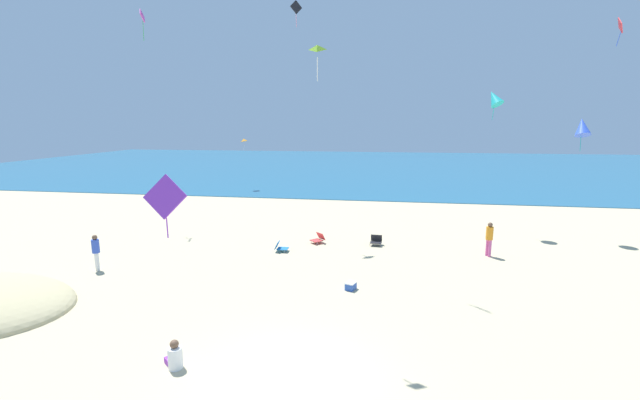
{
  "coord_description": "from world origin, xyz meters",
  "views": [
    {
      "loc": [
        2.27,
        -9.24,
        6.44
      ],
      "look_at": [
        0.0,
        5.09,
        3.73
      ],
      "focal_mm": 23.15,
      "sensor_mm": 36.0,
      "label": 1
    }
  ],
  "objects_px": {
    "person_2": "(489,237)",
    "kite_magenta": "(142,17)",
    "cooler_box": "(351,286)",
    "beach_chair_far_right": "(376,240)",
    "kite_teal": "(494,98)",
    "kite_black": "(296,8)",
    "kite_purple": "(165,197)",
    "kite_lime": "(317,48)",
    "kite_red": "(620,26)",
    "beach_chair_mid_beach": "(318,238)",
    "person_1": "(175,357)",
    "kite_orange": "(244,140)",
    "person_3": "(96,250)",
    "beach_chair_near_camera": "(281,247)",
    "kite_blue": "(582,127)"
  },
  "relations": [
    {
      "from": "kite_teal",
      "to": "kite_purple",
      "type": "distance_m",
      "value": 21.0
    },
    {
      "from": "beach_chair_near_camera",
      "to": "kite_magenta",
      "type": "height_order",
      "value": "kite_magenta"
    },
    {
      "from": "beach_chair_near_camera",
      "to": "person_3",
      "type": "height_order",
      "value": "person_3"
    },
    {
      "from": "person_2",
      "to": "kite_teal",
      "type": "xyz_separation_m",
      "value": [
        1.09,
        5.66,
        6.92
      ]
    },
    {
      "from": "kite_orange",
      "to": "person_1",
      "type": "bearing_deg",
      "value": -74.31
    },
    {
      "from": "kite_red",
      "to": "kite_black",
      "type": "relative_size",
      "value": 0.98
    },
    {
      "from": "kite_magenta",
      "to": "kite_black",
      "type": "relative_size",
      "value": 1.35
    },
    {
      "from": "person_1",
      "to": "kite_orange",
      "type": "relative_size",
      "value": 0.69
    },
    {
      "from": "cooler_box",
      "to": "kite_purple",
      "type": "distance_m",
      "value": 8.9
    },
    {
      "from": "kite_magenta",
      "to": "kite_black",
      "type": "distance_m",
      "value": 10.27
    },
    {
      "from": "kite_red",
      "to": "kite_teal",
      "type": "xyz_separation_m",
      "value": [
        -5.11,
        2.42,
        -3.29
      ]
    },
    {
      "from": "beach_chair_mid_beach",
      "to": "person_2",
      "type": "relative_size",
      "value": 0.52
    },
    {
      "from": "kite_magenta",
      "to": "kite_teal",
      "type": "relative_size",
      "value": 1.02
    },
    {
      "from": "cooler_box",
      "to": "kite_lime",
      "type": "relative_size",
      "value": 0.5
    },
    {
      "from": "cooler_box",
      "to": "person_1",
      "type": "relative_size",
      "value": 0.65
    },
    {
      "from": "person_3",
      "to": "kite_teal",
      "type": "distance_m",
      "value": 22.56
    },
    {
      "from": "person_2",
      "to": "kite_teal",
      "type": "relative_size",
      "value": 0.91
    },
    {
      "from": "beach_chair_mid_beach",
      "to": "kite_orange",
      "type": "xyz_separation_m",
      "value": [
        -10.27,
        17.6,
        4.57
      ]
    },
    {
      "from": "kite_blue",
      "to": "person_2",
      "type": "bearing_deg",
      "value": -140.13
    },
    {
      "from": "beach_chair_mid_beach",
      "to": "kite_magenta",
      "type": "relative_size",
      "value": 0.46
    },
    {
      "from": "beach_chair_far_right",
      "to": "kite_lime",
      "type": "bearing_deg",
      "value": -6.13
    },
    {
      "from": "kite_purple",
      "to": "kite_lime",
      "type": "bearing_deg",
      "value": 50.25
    },
    {
      "from": "person_1",
      "to": "person_2",
      "type": "bearing_deg",
      "value": -92.92
    },
    {
      "from": "beach_chair_far_right",
      "to": "kite_red",
      "type": "xyz_separation_m",
      "value": [
        11.69,
        2.24,
        10.93
      ]
    },
    {
      "from": "beach_chair_far_right",
      "to": "person_1",
      "type": "bearing_deg",
      "value": -18.34
    },
    {
      "from": "person_2",
      "to": "kite_magenta",
      "type": "distance_m",
      "value": 24.08
    },
    {
      "from": "beach_chair_far_right",
      "to": "kite_teal",
      "type": "xyz_separation_m",
      "value": [
        6.58,
        4.65,
        7.64
      ]
    },
    {
      "from": "person_3",
      "to": "kite_magenta",
      "type": "xyz_separation_m",
      "value": [
        -2.69,
        9.53,
        12.04
      ]
    },
    {
      "from": "kite_orange",
      "to": "cooler_box",
      "type": "bearing_deg",
      "value": -62.12
    },
    {
      "from": "cooler_box",
      "to": "kite_orange",
      "type": "height_order",
      "value": "kite_orange"
    },
    {
      "from": "beach_chair_near_camera",
      "to": "kite_purple",
      "type": "bearing_deg",
      "value": -90.45
    },
    {
      "from": "kite_orange",
      "to": "kite_blue",
      "type": "distance_m",
      "value": 28.18
    },
    {
      "from": "beach_chair_mid_beach",
      "to": "person_1",
      "type": "relative_size",
      "value": 1.08
    },
    {
      "from": "person_1",
      "to": "person_3",
      "type": "height_order",
      "value": "person_3"
    },
    {
      "from": "kite_lime",
      "to": "kite_teal",
      "type": "distance_m",
      "value": 16.16
    },
    {
      "from": "cooler_box",
      "to": "kite_red",
      "type": "relative_size",
      "value": 0.38
    },
    {
      "from": "person_3",
      "to": "kite_purple",
      "type": "height_order",
      "value": "kite_purple"
    },
    {
      "from": "beach_chair_mid_beach",
      "to": "kite_blue",
      "type": "xyz_separation_m",
      "value": [
        14.24,
        3.76,
        5.99
      ]
    },
    {
      "from": "person_1",
      "to": "person_2",
      "type": "xyz_separation_m",
      "value": [
        10.53,
        11.19,
        0.68
      ]
    },
    {
      "from": "beach_chair_mid_beach",
      "to": "kite_magenta",
      "type": "xyz_separation_m",
      "value": [
        -11.73,
        3.82,
        12.72
      ]
    },
    {
      "from": "beach_chair_mid_beach",
      "to": "cooler_box",
      "type": "xyz_separation_m",
      "value": [
        2.28,
        -6.13,
        -0.1
      ]
    },
    {
      "from": "cooler_box",
      "to": "kite_black",
      "type": "relative_size",
      "value": 0.37
    },
    {
      "from": "cooler_box",
      "to": "person_2",
      "type": "distance_m",
      "value": 8.23
    },
    {
      "from": "kite_lime",
      "to": "beach_chair_mid_beach",
      "type": "bearing_deg",
      "value": 99.04
    },
    {
      "from": "person_1",
      "to": "kite_lime",
      "type": "xyz_separation_m",
      "value": [
        3.38,
        2.98,
        8.26
      ]
    },
    {
      "from": "kite_orange",
      "to": "kite_lime",
      "type": "xyz_separation_m",
      "value": [
        11.72,
        -26.74,
        3.74
      ]
    },
    {
      "from": "kite_black",
      "to": "beach_chair_mid_beach",
      "type": "bearing_deg",
      "value": -54.23
    },
    {
      "from": "person_3",
      "to": "kite_magenta",
      "type": "height_order",
      "value": "kite_magenta"
    },
    {
      "from": "person_2",
      "to": "kite_purple",
      "type": "bearing_deg",
      "value": -155.0
    },
    {
      "from": "kite_lime",
      "to": "kite_teal",
      "type": "height_order",
      "value": "kite_lime"
    }
  ]
}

